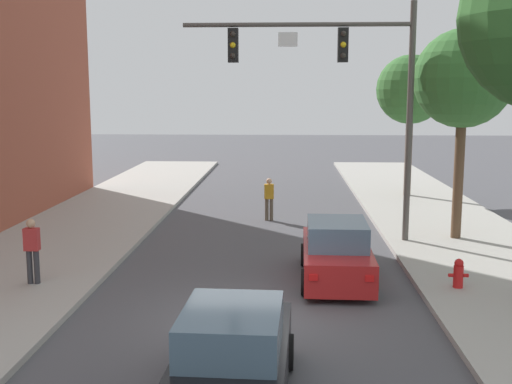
{
  "coord_description": "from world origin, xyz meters",
  "views": [
    {
      "loc": [
        0.72,
        -12.99,
        4.87
      ],
      "look_at": [
        -0.14,
        5.08,
        2.0
      ],
      "focal_mm": 44.1,
      "sensor_mm": 36.0,
      "label": 1
    }
  ],
  "objects_px": {
    "car_lead_red": "(336,253)",
    "car_following_black": "(233,361)",
    "traffic_signal_mast": "(345,76)",
    "pedestrian_sidewalk_left_walker": "(32,248)",
    "street_tree_third": "(411,90)",
    "fire_hydrant": "(458,273)",
    "street_tree_second": "(463,80)",
    "pedestrian_crossing_road": "(269,197)"
  },
  "relations": [
    {
      "from": "car_lead_red",
      "to": "pedestrian_sidewalk_left_walker",
      "type": "distance_m",
      "value": 7.7
    },
    {
      "from": "street_tree_second",
      "to": "car_lead_red",
      "type": "bearing_deg",
      "value": -133.67
    },
    {
      "from": "car_lead_red",
      "to": "street_tree_third",
      "type": "relative_size",
      "value": 0.67
    },
    {
      "from": "street_tree_second",
      "to": "street_tree_third",
      "type": "relative_size",
      "value": 1.05
    },
    {
      "from": "pedestrian_crossing_road",
      "to": "street_tree_third",
      "type": "relative_size",
      "value": 0.26
    },
    {
      "from": "traffic_signal_mast",
      "to": "pedestrian_sidewalk_left_walker",
      "type": "height_order",
      "value": "traffic_signal_mast"
    },
    {
      "from": "car_lead_red",
      "to": "street_tree_third",
      "type": "height_order",
      "value": "street_tree_third"
    },
    {
      "from": "car_following_black",
      "to": "street_tree_third",
      "type": "height_order",
      "value": "street_tree_third"
    },
    {
      "from": "traffic_signal_mast",
      "to": "street_tree_second",
      "type": "xyz_separation_m",
      "value": [
        3.78,
        0.41,
        -0.1
      ]
    },
    {
      "from": "pedestrian_sidewalk_left_walker",
      "to": "street_tree_third",
      "type": "xyz_separation_m",
      "value": [
        11.91,
        14.29,
        3.91
      ]
    },
    {
      "from": "traffic_signal_mast",
      "to": "car_lead_red",
      "type": "distance_m",
      "value": 6.19
    },
    {
      "from": "street_tree_second",
      "to": "street_tree_third",
      "type": "distance_m",
      "value": 8.7
    },
    {
      "from": "pedestrian_crossing_road",
      "to": "pedestrian_sidewalk_left_walker",
      "type": "bearing_deg",
      "value": -122.58
    },
    {
      "from": "car_following_black",
      "to": "street_tree_third",
      "type": "distance_m",
      "value": 21.35
    },
    {
      "from": "pedestrian_sidewalk_left_walker",
      "to": "street_tree_third",
      "type": "height_order",
      "value": "street_tree_third"
    },
    {
      "from": "car_lead_red",
      "to": "car_following_black",
      "type": "distance_m",
      "value": 7.07
    },
    {
      "from": "car_lead_red",
      "to": "pedestrian_sidewalk_left_walker",
      "type": "relative_size",
      "value": 2.61
    },
    {
      "from": "traffic_signal_mast",
      "to": "fire_hydrant",
      "type": "distance_m",
      "value": 7.39
    },
    {
      "from": "traffic_signal_mast",
      "to": "fire_hydrant",
      "type": "relative_size",
      "value": 10.42
    },
    {
      "from": "pedestrian_sidewalk_left_walker",
      "to": "street_tree_second",
      "type": "distance_m",
      "value": 13.78
    },
    {
      "from": "car_lead_red",
      "to": "pedestrian_sidewalk_left_walker",
      "type": "height_order",
      "value": "pedestrian_sidewalk_left_walker"
    },
    {
      "from": "traffic_signal_mast",
      "to": "street_tree_third",
      "type": "relative_size",
      "value": 1.17
    },
    {
      "from": "traffic_signal_mast",
      "to": "street_tree_second",
      "type": "height_order",
      "value": "traffic_signal_mast"
    },
    {
      "from": "traffic_signal_mast",
      "to": "street_tree_third",
      "type": "distance_m",
      "value": 9.89
    },
    {
      "from": "car_lead_red",
      "to": "car_following_black",
      "type": "bearing_deg",
      "value": -107.59
    },
    {
      "from": "car_following_black",
      "to": "fire_hydrant",
      "type": "distance_m",
      "value": 7.68
    },
    {
      "from": "pedestrian_crossing_road",
      "to": "street_tree_third",
      "type": "distance_m",
      "value": 9.26
    },
    {
      "from": "traffic_signal_mast",
      "to": "car_following_black",
      "type": "distance_m",
      "value": 12.05
    },
    {
      "from": "street_tree_third",
      "to": "traffic_signal_mast",
      "type": "bearing_deg",
      "value": -112.79
    },
    {
      "from": "street_tree_third",
      "to": "pedestrian_crossing_road",
      "type": "bearing_deg",
      "value": -138.93
    },
    {
      "from": "car_lead_red",
      "to": "car_following_black",
      "type": "xyz_separation_m",
      "value": [
        -2.14,
        -6.74,
        0.0
      ]
    },
    {
      "from": "street_tree_second",
      "to": "pedestrian_crossing_road",
      "type": "bearing_deg",
      "value": 152.59
    },
    {
      "from": "car_lead_red",
      "to": "street_tree_second",
      "type": "height_order",
      "value": "street_tree_second"
    },
    {
      "from": "car_lead_red",
      "to": "street_tree_third",
      "type": "distance_m",
      "value": 14.49
    },
    {
      "from": "pedestrian_sidewalk_left_walker",
      "to": "pedestrian_crossing_road",
      "type": "distance_m",
      "value": 10.48
    },
    {
      "from": "pedestrian_sidewalk_left_walker",
      "to": "pedestrian_crossing_road",
      "type": "xyz_separation_m",
      "value": [
        5.64,
        8.83,
        -0.15
      ]
    },
    {
      "from": "traffic_signal_mast",
      "to": "car_following_black",
      "type": "relative_size",
      "value": 1.75
    },
    {
      "from": "car_lead_red",
      "to": "traffic_signal_mast",
      "type": "bearing_deg",
      "value": 83.25
    },
    {
      "from": "fire_hydrant",
      "to": "street_tree_third",
      "type": "bearing_deg",
      "value": 84.32
    },
    {
      "from": "traffic_signal_mast",
      "to": "pedestrian_crossing_road",
      "type": "height_order",
      "value": "traffic_signal_mast"
    },
    {
      "from": "car_lead_red",
      "to": "pedestrian_crossing_road",
      "type": "relative_size",
      "value": 2.61
    },
    {
      "from": "traffic_signal_mast",
      "to": "pedestrian_sidewalk_left_walker",
      "type": "bearing_deg",
      "value": -147.33
    }
  ]
}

